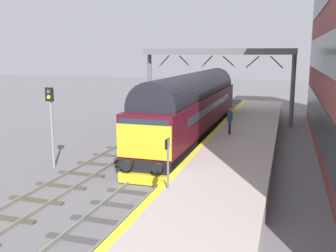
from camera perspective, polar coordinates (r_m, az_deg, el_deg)
name	(u,v)px	position (r m, az deg, el deg)	size (l,w,h in m)	color
ground_plane	(170,162)	(21.67, 0.24, -5.28)	(140.00, 140.00, 0.00)	slate
track_main	(170,161)	(21.65, 0.24, -5.14)	(2.50, 60.00, 0.15)	gray
track_adjacent_west	(113,156)	(22.89, -8.21, -4.37)	(2.50, 60.00, 0.15)	gray
station_platform	(234,158)	(20.80, 9.79, -4.69)	(4.00, 44.00, 1.01)	#B5A7A0
diesel_locomotive	(193,105)	(26.44, 3.79, 3.13)	(2.74, 19.60, 4.68)	black
signal_post_mid	(51,118)	(20.80, -16.92, 1.11)	(0.44, 0.22, 4.26)	gray
platform_number_sign	(168,156)	(14.22, -0.06, -4.42)	(0.10, 0.44, 1.89)	slate
waiting_passenger	(230,119)	(24.11, 9.16, 1.08)	(0.41, 0.50, 1.64)	#302538
overhead_footbridge	(218,56)	(33.48, 7.42, 10.30)	(12.81, 2.00, 6.36)	slate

